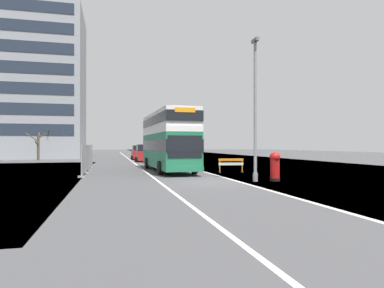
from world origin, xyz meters
The scene contains 10 objects.
ground centered at (0.52, 0.08, -0.05)m, with size 140.00×280.00×0.10m.
double_decker_bus centered at (-0.97, 8.91, 2.52)m, with size 3.11×11.58×4.74m.
lamppost_foreground centered at (2.67, -0.22, 3.94)m, with size 0.29×0.70×8.35m.
red_pillar_postbox centered at (3.88, -0.31, 0.94)m, with size 0.61×0.61×1.72m.
roadworks_barrier centered at (3.47, 6.04, 0.69)m, with size 1.93×0.73×1.09m.
construction_site_fence centered at (-7.39, 11.40, 1.05)m, with size 0.44×13.80×2.19m.
car_oncoming_near centered at (-1.39, 24.75, 1.02)m, with size 2.08×4.02×2.19m.
car_receding_mid centered at (-1.52, 31.51, 0.97)m, with size 2.03×4.37×2.07m.
bare_tree_far_verge_near centered at (-15.37, 32.25, 2.07)m, with size 2.81×2.43×3.94m.
bare_tree_far_verge_mid centered at (-14.43, 35.47, 2.40)m, with size 2.85×2.97×4.70m.
Camera 1 is at (-5.56, -18.44, 2.13)m, focal length 31.54 mm.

